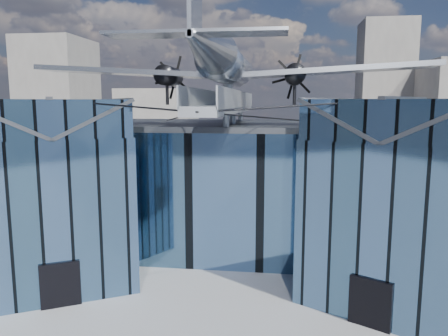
# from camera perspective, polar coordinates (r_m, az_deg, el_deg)

# --- Properties ---
(ground_plane) EXTENTS (120.00, 120.00, 0.00)m
(ground_plane) POSITION_cam_1_polar(r_m,az_deg,el_deg) (29.14, -0.55, -14.74)
(ground_plane) COLOR #939397
(museum) EXTENTS (32.88, 24.50, 17.60)m
(museum) POSITION_cam_1_polar(r_m,az_deg,el_deg) (33.07, 0.89, -1.87)
(museum) COLOR #44678B
(museum) RESTS_ON ground
(bg_towers) EXTENTS (77.00, 24.50, 26.00)m
(bg_towers) POSITION_cam_1_polar(r_m,az_deg,el_deg) (77.01, 6.00, 7.41)
(bg_towers) COLOR slate
(bg_towers) RESTS_ON ground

